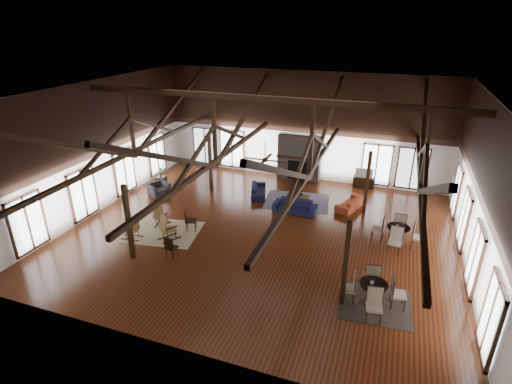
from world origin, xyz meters
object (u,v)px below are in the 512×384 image
(sofa_navy_left, at_px, (259,190))
(coffee_table, at_px, (298,196))
(armchair, at_px, (158,189))
(tv_console, at_px, (364,182))
(sofa_navy_front, at_px, (295,206))
(cafe_table_far, at_px, (398,232))
(sofa_orange, at_px, (351,203))
(cafe_table_near, at_px, (373,290))

(sofa_navy_left, distance_m, coffee_table, 2.19)
(armchair, relative_size, tv_console, 0.91)
(armchair, bearing_deg, tv_console, -39.58)
(sofa_navy_left, distance_m, armchair, 5.22)
(sofa_navy_front, relative_size, sofa_navy_left, 1.11)
(coffee_table, height_order, cafe_table_far, cafe_table_far)
(sofa_navy_left, bearing_deg, armchair, 92.44)
(cafe_table_far, bearing_deg, sofa_orange, 128.52)
(sofa_navy_front, distance_m, coffee_table, 1.11)
(cafe_table_far, bearing_deg, tv_console, 108.29)
(sofa_orange, distance_m, armchair, 9.81)
(cafe_table_far, bearing_deg, sofa_navy_left, 158.15)
(sofa_navy_front, bearing_deg, armchair, -174.18)
(sofa_orange, distance_m, coffee_table, 2.57)
(armchair, bearing_deg, cafe_table_near, -89.96)
(sofa_navy_front, distance_m, sofa_navy_left, 2.65)
(sofa_orange, height_order, cafe_table_near, cafe_table_near)
(sofa_orange, distance_m, cafe_table_far, 3.59)
(coffee_table, xyz_separation_m, cafe_table_far, (4.79, -2.58, 0.19))
(armchair, bearing_deg, sofa_orange, -54.51)
(sofa_navy_front, height_order, armchair, armchair)
(coffee_table, height_order, cafe_table_near, cafe_table_near)
(sofa_navy_left, xyz_separation_m, coffee_table, (2.18, -0.22, 0.09))
(cafe_table_near, xyz_separation_m, tv_console, (-1.26, 9.95, -0.26))
(sofa_navy_front, distance_m, tv_console, 5.10)
(cafe_table_near, distance_m, cafe_table_far, 4.24)
(armchair, height_order, cafe_table_far, cafe_table_far)
(sofa_navy_front, xyz_separation_m, cafe_table_far, (4.67, -1.48, 0.25))
(sofa_orange, bearing_deg, cafe_table_near, 32.47)
(sofa_orange, xyz_separation_m, tv_console, (0.33, 2.96, 0.00))
(tv_console, bearing_deg, coffee_table, -132.22)
(cafe_table_near, bearing_deg, coffee_table, 121.48)
(sofa_navy_front, xyz_separation_m, sofa_orange, (2.44, 1.32, -0.02))
(tv_console, bearing_deg, cafe_table_far, -71.71)
(coffee_table, bearing_deg, sofa_navy_left, -172.53)
(sofa_navy_left, bearing_deg, sofa_orange, -107.78)
(sofa_orange, bearing_deg, armchair, -59.62)
(sofa_navy_left, bearing_deg, coffee_table, -113.57)
(sofa_orange, relative_size, armchair, 1.84)
(sofa_navy_front, xyz_separation_m, tv_console, (2.77, 4.28, -0.02))
(coffee_table, height_order, tv_console, tv_console)
(sofa_navy_front, relative_size, cafe_table_far, 0.96)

